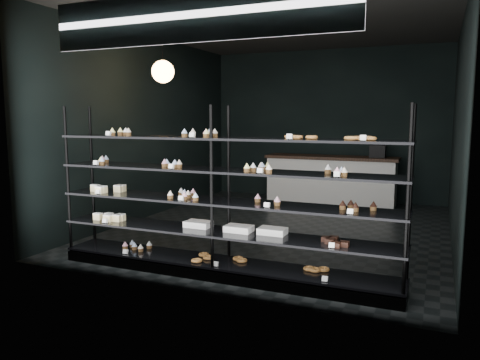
{
  "coord_description": "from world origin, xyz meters",
  "views": [
    {
      "loc": [
        2.27,
        -7.07,
        1.79
      ],
      "look_at": [
        0.07,
        -1.9,
        1.02
      ],
      "focal_mm": 35.0,
      "sensor_mm": 36.0,
      "label": 1
    }
  ],
  "objects": [
    {
      "name": "signage",
      "position": [
        0.0,
        -2.93,
        2.75
      ],
      "size": [
        3.3,
        0.05,
        0.5
      ],
      "color": "#120D44",
      "rests_on": "room"
    },
    {
      "name": "service_counter",
      "position": [
        0.25,
        2.5,
        0.5
      ],
      "size": [
        2.69,
        0.65,
        1.23
      ],
      "color": "silver",
      "rests_on": "room"
    },
    {
      "name": "room",
      "position": [
        0.0,
        0.0,
        1.6
      ],
      "size": [
        5.01,
        6.01,
        3.2
      ],
      "color": "black",
      "rests_on": "ground"
    },
    {
      "name": "display_shelf",
      "position": [
        0.04,
        -2.45,
        0.63
      ],
      "size": [
        4.0,
        0.5,
        1.91
      ],
      "color": "black",
      "rests_on": "room"
    },
    {
      "name": "pendant_lamp",
      "position": [
        -1.57,
        -0.98,
        2.45
      ],
      "size": [
        0.33,
        0.33,
        0.9
      ],
      "color": "black",
      "rests_on": "room"
    }
  ]
}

